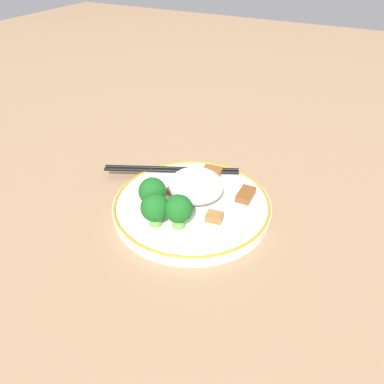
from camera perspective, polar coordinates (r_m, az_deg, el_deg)
The scene contains 11 objects.
ground_plane at distance 0.61m, azimuth 0.00°, elevation -2.74°, with size 3.00×3.00×0.00m, color #9E7A56.
plate at distance 0.60m, azimuth 0.00°, elevation -2.01°, with size 0.25×0.25×0.02m.
rice_mound at distance 0.59m, azimuth 0.52°, elevation 1.02°, with size 0.08×0.09×0.05m.
broccoli_back_left at distance 0.57m, azimuth -6.04°, elevation 0.04°, with size 0.04×0.04×0.06m.
broccoli_back_center at distance 0.54m, azimuth -5.66°, elevation -2.47°, with size 0.04×0.04×0.05m.
broccoli_back_right at distance 0.53m, azimuth -2.05°, elevation -2.70°, with size 0.04×0.04×0.05m.
meat_near_front at distance 0.61m, azimuth 8.19°, elevation -0.39°, with size 0.04×0.02×0.01m.
meat_near_left at distance 0.62m, azimuth -2.77°, elevation 0.43°, with size 0.03×0.02×0.01m.
meat_near_right at distance 0.66m, azimuth 3.08°, elevation 3.09°, with size 0.03×0.04×0.01m.
meat_near_back at distance 0.56m, azimuth 3.45°, elevation -3.81°, with size 0.02×0.03×0.01m.
chopsticks at distance 0.67m, azimuth -3.15°, elevation 3.44°, with size 0.11×0.23×0.01m.
Camera 1 is at (0.42, 0.22, 0.38)m, focal length 35.00 mm.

